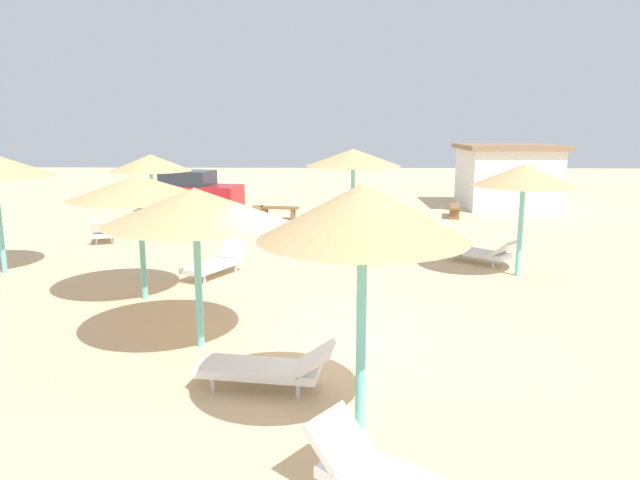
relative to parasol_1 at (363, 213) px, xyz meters
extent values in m
plane|color=#DBBA8C|center=(-0.62, 2.75, -2.66)|extent=(80.00, 80.00, 0.00)
cylinder|color=#6BC6BC|center=(-8.50, 7.37, -1.42)|extent=(0.12, 0.12, 2.49)
cylinder|color=#6BC6BC|center=(0.00, 0.00, -1.43)|extent=(0.12, 0.12, 2.46)
cone|color=tan|center=(0.00, 0.00, 0.01)|extent=(2.39, 2.39, 0.64)
cylinder|color=#6BC6BC|center=(-6.36, 12.60, -1.55)|extent=(0.12, 0.12, 2.22)
cone|color=tan|center=(-6.36, 12.60, -0.27)|extent=(2.66, 2.66, 0.54)
cylinder|color=#6BC6BC|center=(4.17, 7.44, -1.52)|extent=(0.12, 0.12, 2.30)
cone|color=tan|center=(4.17, 7.44, -0.21)|extent=(2.40, 2.40, 0.52)
cylinder|color=#6BC6BC|center=(-2.53, 2.69, -1.58)|extent=(0.12, 0.12, 2.17)
cone|color=tan|center=(-2.53, 2.69, -0.30)|extent=(2.91, 2.91, 0.57)
cylinder|color=#6BC6BC|center=(-4.33, 5.34, -1.55)|extent=(0.12, 0.12, 2.23)
cone|color=tan|center=(-4.33, 5.34, -0.29)|extent=(2.86, 2.86, 0.48)
cylinder|color=#6BC6BC|center=(0.24, 11.18, -1.41)|extent=(0.12, 0.12, 2.50)
cone|color=tan|center=(0.24, 11.18, -0.01)|extent=(2.89, 2.89, 0.51)
cube|color=white|center=(-0.28, -1.06, -2.13)|extent=(0.74, 0.78, 0.45)
cylinder|color=silver|center=(0.01, -1.00, -2.55)|extent=(0.06, 0.06, 0.22)
cube|color=white|center=(-7.62, 11.52, -2.38)|extent=(1.16, 1.82, 0.12)
cube|color=white|center=(-7.35, 10.77, -2.12)|extent=(0.75, 0.62, 0.46)
cylinder|color=silver|center=(-7.21, 11.03, -2.55)|extent=(0.06, 0.06, 0.22)
cylinder|color=silver|center=(-7.63, 10.88, -2.55)|extent=(0.06, 0.06, 0.22)
cylinder|color=silver|center=(-7.61, 12.16, -2.55)|extent=(0.06, 0.06, 0.22)
cylinder|color=silver|center=(-8.02, 12.02, -2.55)|extent=(0.06, 0.06, 0.22)
cube|color=white|center=(3.48, 8.75, -2.38)|extent=(1.68, 1.63, 0.12)
cube|color=white|center=(4.06, 8.20, -2.14)|extent=(0.78, 0.79, 0.42)
cylinder|color=silver|center=(4.07, 8.50, -2.55)|extent=(0.06, 0.06, 0.22)
cylinder|color=silver|center=(3.77, 8.18, -2.55)|extent=(0.06, 0.06, 0.22)
cylinder|color=silver|center=(3.19, 9.32, -2.55)|extent=(0.06, 0.06, 0.22)
cylinder|color=silver|center=(2.89, 9.00, -2.55)|extent=(0.06, 0.06, 0.22)
cube|color=white|center=(-1.36, 1.14, -2.38)|extent=(1.77, 0.87, 0.12)
cube|color=white|center=(-0.57, 1.03, -2.16)|extent=(0.58, 0.70, 0.38)
cylinder|color=silver|center=(-0.74, 1.28, -2.55)|extent=(0.06, 0.06, 0.22)
cylinder|color=silver|center=(-0.80, 0.84, -2.55)|extent=(0.06, 0.06, 0.22)
cylinder|color=silver|center=(-1.93, 1.45, -2.55)|extent=(0.06, 0.06, 0.22)
cylinder|color=silver|center=(-1.99, 1.01, -2.55)|extent=(0.06, 0.06, 0.22)
cube|color=white|center=(-3.25, 7.15, -2.38)|extent=(1.34, 1.81, 0.12)
cube|color=white|center=(-2.89, 7.86, -2.13)|extent=(0.77, 0.69, 0.44)
cylinder|color=silver|center=(-3.17, 7.78, -2.55)|extent=(0.06, 0.06, 0.22)
cylinder|color=silver|center=(-2.78, 7.58, -2.55)|extent=(0.06, 0.06, 0.22)
cylinder|color=silver|center=(-3.71, 6.71, -2.55)|extent=(0.06, 0.06, 0.22)
cylinder|color=silver|center=(-3.32, 6.51, -2.55)|extent=(0.06, 0.06, 0.22)
cube|color=brown|center=(-2.46, 15.88, -2.21)|extent=(1.55, 0.64, 0.08)
cube|color=brown|center=(-3.00, 15.97, -2.46)|extent=(0.18, 0.37, 0.41)
cube|color=brown|center=(-1.92, 15.79, -2.46)|extent=(0.18, 0.37, 0.41)
cube|color=brown|center=(-3.32, 15.51, -2.21)|extent=(0.41, 1.50, 0.08)
cube|color=brown|center=(-3.31, 14.96, -2.46)|extent=(0.36, 0.12, 0.41)
cube|color=brown|center=(-3.32, 16.06, -2.46)|extent=(0.36, 0.12, 0.41)
cube|color=brown|center=(4.45, 16.49, -2.21)|extent=(0.66, 1.55, 0.08)
cube|color=brown|center=(4.36, 15.95, -2.46)|extent=(0.38, 0.18, 0.41)
cube|color=brown|center=(4.55, 17.03, -2.46)|extent=(0.38, 0.18, 0.41)
cube|color=#B21E23|center=(-6.28, 17.79, -1.99)|extent=(4.25, 2.41, 0.90)
cube|color=#262D38|center=(-6.48, 17.83, -1.24)|extent=(2.25, 1.90, 0.60)
cylinder|color=black|center=(-4.79, 18.41, -2.34)|extent=(0.67, 0.33, 0.64)
cylinder|color=black|center=(-5.12, 16.68, -2.34)|extent=(0.67, 0.33, 0.64)
cylinder|color=black|center=(-7.45, 18.91, -2.34)|extent=(0.67, 0.33, 0.64)
cylinder|color=black|center=(-7.77, 17.18, -2.34)|extent=(0.67, 0.33, 0.64)
cube|color=white|center=(7.29, 19.48, -1.38)|extent=(3.73, 3.82, 2.56)
cube|color=#8C6B4C|center=(7.29, 19.48, 0.00)|extent=(4.13, 4.22, 0.20)
camera|label=1|loc=(-0.32, -6.41, 0.97)|focal=32.58mm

